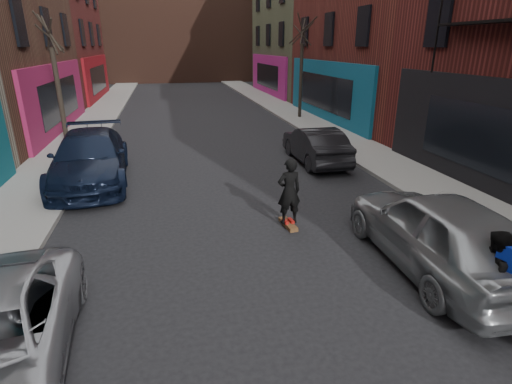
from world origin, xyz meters
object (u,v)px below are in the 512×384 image
tree_right_far (302,60)px  pedestrian (491,276)px  parked_right_far (438,231)px  skateboard (288,224)px  parked_left_end (90,158)px  parked_right_end (315,145)px  tree_left_far (56,71)px  skateboarder (289,191)px

tree_right_far → pedestrian: tree_right_far is taller
parked_right_far → skateboard: (-2.35, 2.61, -0.79)m
parked_left_end → skateboard: parked_left_end is taller
parked_left_end → parked_right_end: parked_left_end is taller
tree_left_far → pedestrian: (9.20, -13.34, -2.56)m
tree_left_far → parked_left_end: tree_left_far is taller
pedestrian → parked_right_far: bearing=-113.3°
tree_right_far → parked_right_end: size_ratio=1.60×
tree_right_far → pedestrian: size_ratio=4.19×
skateboard → skateboarder: (0.00, 0.00, 0.90)m
tree_left_far → tree_right_far: bearing=25.8°
tree_right_far → skateboarder: size_ratio=4.00×
tree_left_far → skateboard: size_ratio=8.12×
parked_left_end → tree_left_far: bearing=107.2°
skateboard → pedestrian: 4.83m
parked_left_end → skateboard: 7.34m
tree_left_far → pedestrian: bearing=-55.4°
tree_right_far → pedestrian: bearing=-99.4°
tree_right_far → parked_left_end: (-10.80, -10.23, -2.70)m
parked_right_end → pedestrian: bearing=86.9°
tree_right_far → parked_left_end: bearing=-136.6°
parked_left_end → pedestrian: bearing=-53.7°
parked_right_end → pedestrian: pedestrian is taller
parked_right_far → parked_right_end: 8.11m
tree_left_far → parked_left_end: bearing=-69.3°
parked_right_end → skateboard: (-2.77, -5.48, -0.65)m
parked_right_end → skateboard: size_ratio=5.32×
parked_right_far → parked_left_end: bearing=-41.8°
parked_left_end → parked_right_far: size_ratio=1.16×
pedestrian → skateboarder: bearing=-79.5°
skateboard → tree_right_far: bearing=64.4°
tree_right_far → skateboarder: 16.22m
parked_right_far → parked_right_end: (0.41, 8.10, -0.14)m
parked_right_end → skateboarder: (-2.77, -5.48, 0.25)m
tree_right_far → skateboard: 16.39m
parked_right_far → pedestrian: 1.65m
parked_left_end → parked_right_end: 8.24m
parked_left_end → parked_right_far: 10.81m
tree_left_far → parked_right_far: bearing=-51.2°
tree_left_far → parked_right_end: tree_left_far is taller
tree_right_far → skateboarder: (-5.35, -15.09, -2.58)m
tree_left_far → tree_right_far: tree_right_far is taller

